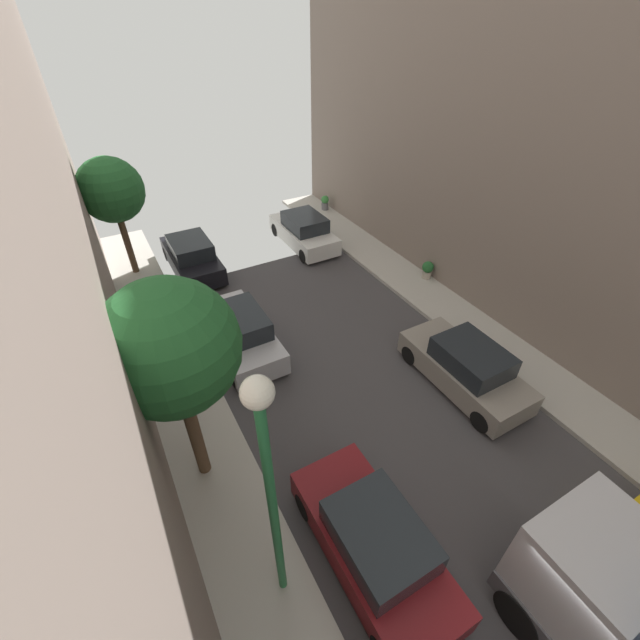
# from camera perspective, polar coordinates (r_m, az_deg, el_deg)

# --- Properties ---
(ground) EXTENTS (32.00, 32.00, 0.00)m
(ground) POSITION_cam_1_polar(r_m,az_deg,el_deg) (11.12, 32.38, -32.90)
(ground) COLOR #423F42
(parked_car_left_2) EXTENTS (1.78, 4.20, 1.57)m
(parked_car_left_2) POSITION_cam_1_polar(r_m,az_deg,el_deg) (9.79, 7.43, -28.05)
(parked_car_left_2) COLOR maroon
(parked_car_left_2) RESTS_ON ground
(parked_car_left_3) EXTENTS (1.78, 4.20, 1.57)m
(parked_car_left_3) POSITION_cam_1_polar(r_m,az_deg,el_deg) (14.22, -10.92, -1.68)
(parked_car_left_3) COLOR silver
(parked_car_left_3) RESTS_ON ground
(parked_car_left_4) EXTENTS (1.78, 4.20, 1.57)m
(parked_car_left_4) POSITION_cam_1_polar(r_m,az_deg,el_deg) (19.06, -17.15, 8.26)
(parked_car_left_4) COLOR black
(parked_car_left_4) RESTS_ON ground
(parked_car_right_3) EXTENTS (1.78, 4.20, 1.57)m
(parked_car_right_3) POSITION_cam_1_polar(r_m,az_deg,el_deg) (13.46, 19.33, -6.18)
(parked_car_right_3) COLOR gray
(parked_car_right_3) RESTS_ON ground
(parked_car_right_4) EXTENTS (1.78, 4.20, 1.57)m
(parked_car_right_4) POSITION_cam_1_polar(r_m,az_deg,el_deg) (20.46, -2.22, 12.05)
(parked_car_right_4) COLOR white
(parked_car_right_4) RESTS_ON ground
(street_tree_0) EXTENTS (2.49, 2.49, 4.86)m
(street_tree_0) POSITION_cam_1_polar(r_m,az_deg,el_deg) (18.57, -26.73, 15.54)
(street_tree_0) COLOR brown
(street_tree_0) RESTS_ON sidewalk_left
(street_tree_2) EXTENTS (2.82, 2.82, 5.51)m
(street_tree_2) POSITION_cam_1_polar(r_m,az_deg,el_deg) (8.60, -19.90, -3.73)
(street_tree_2) COLOR brown
(street_tree_2) RESTS_ON sidewalk_left
(potted_plant_1) EXTENTS (0.48, 0.48, 0.76)m
(potted_plant_1) POSITION_cam_1_polar(r_m,az_deg,el_deg) (18.21, 14.53, 6.77)
(potted_plant_1) COLOR #B2A899
(potted_plant_1) RESTS_ON sidewalk_right
(potted_plant_3) EXTENTS (0.43, 0.43, 0.79)m
(potted_plant_3) POSITION_cam_1_polar(r_m,az_deg,el_deg) (24.15, 0.69, 15.84)
(potted_plant_3) COLOR slate
(potted_plant_3) RESTS_ON sidewalk_right
(lamp_post) EXTENTS (0.44, 0.44, 5.94)m
(lamp_post) POSITION_cam_1_polar(r_m,az_deg,el_deg) (6.58, -7.02, -20.76)
(lamp_post) COLOR #26723F
(lamp_post) RESTS_ON sidewalk_left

